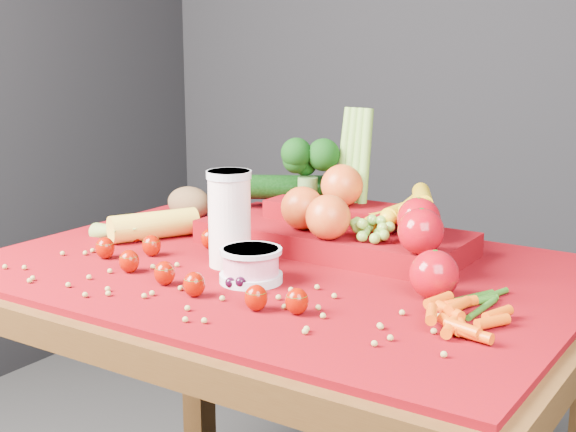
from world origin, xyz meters
The scene contains 12 objects.
table centered at (0.00, 0.00, 0.66)m, with size 1.10×0.80×0.75m.
red_cloth centered at (0.00, 0.00, 0.76)m, with size 1.05×0.75×0.01m, color #650305.
milk_glass centered at (-0.08, -0.05, 0.85)m, with size 0.08×0.08×0.17m.
yogurt_bowl centered at (0.01, -0.11, 0.79)m, with size 0.11×0.11×0.06m.
strawberry_scatter centered at (-0.12, -0.14, 0.79)m, with size 0.54×0.28×0.04m.
dark_grape_cluster centered at (0.00, -0.14, 0.78)m, with size 0.06×0.05×0.03m, color black, non-canonical shape.
soybean_scatter centered at (0.00, -0.20, 0.77)m, with size 0.84×0.24×0.01m, color #9F8E44, non-canonical shape.
corn_ear centered at (-0.36, -0.01, 0.78)m, with size 0.24×0.26×0.06m.
potato centered at (-0.38, 0.20, 0.80)m, with size 0.11×0.08×0.07m, color brown.
baby_carrot_pile centered at (0.38, -0.11, 0.78)m, with size 0.17×0.17×0.03m, color #CF4507, non-canonical shape.
green_bean_pile centered at (0.37, -0.01, 0.77)m, with size 0.14×0.12×0.01m, color #255A14, non-canonical shape.
produce_mound centered at (0.04, 0.15, 0.82)m, with size 0.60×0.38×0.27m.
Camera 1 is at (0.77, -1.15, 1.17)m, focal length 50.00 mm.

